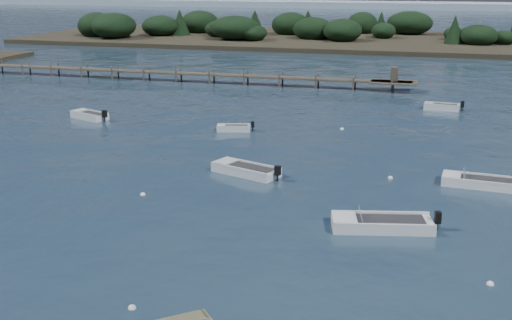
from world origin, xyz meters
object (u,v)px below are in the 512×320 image
(tender_far_grey, at_px, (90,117))
(dinghy_mid_white_a, at_px, (382,226))
(dinghy_mid_white_b, at_px, (480,184))
(jetty, at_px, (178,73))
(tender_far_grey_b, at_px, (442,108))
(tender_far_white, at_px, (234,129))
(dinghy_mid_grey, at_px, (246,171))

(tender_far_grey, relative_size, dinghy_mid_white_a, 0.73)
(dinghy_mid_white_b, bearing_deg, jetty, 135.58)
(tender_far_grey, height_order, dinghy_mid_white_b, tender_far_grey)
(tender_far_grey, xyz_separation_m, dinghy_mid_white_a, (27.66, -19.30, -0.02))
(dinghy_mid_white_a, height_order, jetty, jetty)
(tender_far_grey_b, height_order, jetty, jetty)
(tender_far_white, relative_size, dinghy_mid_white_a, 0.57)
(dinghy_mid_white_b, height_order, jetty, jetty)
(dinghy_mid_white_a, relative_size, tender_far_grey_b, 1.50)
(dinghy_mid_white_a, xyz_separation_m, dinghy_mid_grey, (-9.37, 7.12, 0.00))
(dinghy_mid_grey, distance_m, jetty, 38.75)
(dinghy_mid_white_b, bearing_deg, tender_far_grey, 161.97)
(tender_far_white, relative_size, dinghy_mid_grey, 0.64)
(dinghy_mid_white_a, distance_m, tender_far_grey_b, 32.07)
(tender_far_white, xyz_separation_m, dinghy_mid_grey, (4.35, -11.20, 0.02))
(tender_far_grey, relative_size, tender_far_grey_b, 1.10)
(dinghy_mid_grey, height_order, tender_far_grey_b, tender_far_grey_b)
(dinghy_mid_white_a, bearing_deg, dinghy_mid_grey, 142.77)
(dinghy_mid_grey, xyz_separation_m, jetty, (-18.57, 34.01, 0.82))
(tender_far_grey, bearing_deg, tender_far_white, -4.03)
(dinghy_mid_grey, relative_size, tender_far_grey_b, 1.33)
(tender_far_grey, height_order, dinghy_mid_grey, tender_far_grey)
(dinghy_mid_white_b, distance_m, jetty, 46.50)
(jetty, bearing_deg, tender_far_grey_b, -16.55)
(tender_far_grey, height_order, tender_far_white, tender_far_grey)
(dinghy_mid_white_b, distance_m, tender_far_white, 21.33)
(dinghy_mid_white_b, height_order, dinghy_mid_white_a, dinghy_mid_white_a)
(tender_far_white, xyz_separation_m, tender_far_grey_b, (16.70, 13.61, 0.03))
(dinghy_mid_white_b, xyz_separation_m, dinghy_mid_grey, (-14.63, -1.47, 0.01))
(tender_far_grey, xyz_separation_m, jetty, (-0.27, 21.82, 0.80))
(tender_far_white, distance_m, dinghy_mid_grey, 12.02)
(tender_far_grey, distance_m, jetty, 21.84)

